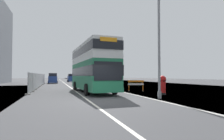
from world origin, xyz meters
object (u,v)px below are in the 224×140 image
object	(u,v)px
red_pillar_postbox	(162,84)
roadworks_barrier	(136,84)
car_oncoming_near	(79,80)
car_receding_mid	(53,79)
car_receding_far	(71,78)
double_decker_bus	(92,67)
lamppost_foreground	(159,47)

from	to	relation	value
red_pillar_postbox	roadworks_barrier	bearing A→B (deg)	97.99
car_oncoming_near	red_pillar_postbox	bearing A→B (deg)	-78.17
car_oncoming_near	car_receding_mid	xyz separation A→B (m)	(-4.78, 8.53, 0.14)
red_pillar_postbox	car_receding_far	xyz separation A→B (m)	(-4.47, 39.93, 0.14)
double_decker_bus	lamppost_foreground	world-z (taller)	lamppost_foreground
roadworks_barrier	car_oncoming_near	distance (m)	18.05
roadworks_barrier	lamppost_foreground	bearing A→B (deg)	-99.12
car_receding_mid	car_receding_far	bearing A→B (deg)	62.89
car_receding_mid	car_receding_far	distance (m)	10.72
double_decker_bus	red_pillar_postbox	bearing A→B (deg)	-41.14
double_decker_bus	roadworks_barrier	size ratio (longest dim) A/B	6.16
lamppost_foreground	car_receding_mid	size ratio (longest dim) A/B	1.83
car_receding_far	double_decker_bus	bearing A→B (deg)	-91.36
red_pillar_postbox	car_receding_far	size ratio (longest dim) A/B	0.39
roadworks_barrier	car_receding_far	xyz separation A→B (m)	(-3.88, 35.68, 0.31)
red_pillar_postbox	car_receding_far	bearing A→B (deg)	96.39
double_decker_bus	red_pillar_postbox	world-z (taller)	double_decker_bus
car_receding_mid	roadworks_barrier	bearing A→B (deg)	-71.47
roadworks_barrier	car_oncoming_near	world-z (taller)	car_oncoming_near
red_pillar_postbox	car_receding_mid	xyz separation A→B (m)	(-9.36, 30.39, 0.16)
roadworks_barrier	car_receding_far	world-z (taller)	car_receding_far
car_receding_mid	car_receding_far	world-z (taller)	car_receding_mid
car_receding_far	lamppost_foreground	bearing A→B (deg)	-86.16
car_oncoming_near	car_receding_far	distance (m)	18.07
lamppost_foreground	car_oncoming_near	size ratio (longest dim) A/B	2.07
lamppost_foreground	car_receding_far	distance (m)	42.35
car_oncoming_near	car_receding_mid	distance (m)	9.78
double_decker_bus	car_receding_far	distance (m)	35.33
double_decker_bus	car_receding_mid	xyz separation A→B (m)	(-4.05, 25.75, -1.45)
lamppost_foreground	roadworks_barrier	distance (m)	7.23
red_pillar_postbox	roadworks_barrier	xyz separation A→B (m)	(-0.60, 4.25, -0.17)
lamppost_foreground	roadworks_barrier	world-z (taller)	lamppost_foreground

